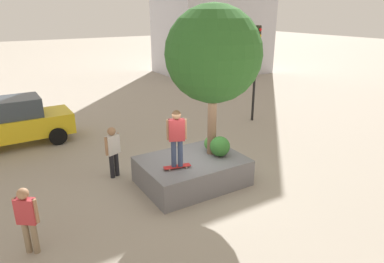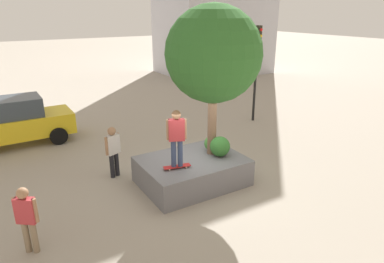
% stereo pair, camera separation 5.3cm
% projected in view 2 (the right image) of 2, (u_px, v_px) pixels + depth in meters
% --- Properties ---
extents(ground_plane, '(120.00, 120.00, 0.00)m').
position_uv_depth(ground_plane, '(195.00, 182.00, 10.96)').
color(ground_plane, '#9E9384').
extents(planter_ledge, '(3.14, 2.29, 0.83)m').
position_uv_depth(planter_ledge, '(192.00, 171.00, 10.76)').
color(planter_ledge, slate).
rests_on(planter_ledge, ground).
extents(plaza_tree, '(2.87, 2.87, 4.57)m').
position_uv_depth(plaza_tree, '(213.00, 55.00, 10.00)').
color(plaza_tree, brown).
rests_on(plaza_tree, planter_ledge).
extents(boxwood_shrub, '(0.49, 0.49, 0.49)m').
position_uv_depth(boxwood_shrub, '(212.00, 143.00, 11.18)').
color(boxwood_shrub, '#3D7A33').
rests_on(boxwood_shrub, planter_ledge).
extents(hedge_clump, '(0.63, 0.63, 0.63)m').
position_uv_depth(hedge_clump, '(220.00, 146.00, 10.74)').
color(hedge_clump, '#2D6628').
rests_on(hedge_clump, planter_ledge).
extents(skateboard, '(0.83, 0.37, 0.07)m').
position_uv_depth(skateboard, '(177.00, 167.00, 9.97)').
color(skateboard, '#A51E1E').
rests_on(skateboard, planter_ledge).
extents(skateboarder, '(0.53, 0.35, 1.69)m').
position_uv_depth(skateboarder, '(177.00, 135.00, 9.64)').
color(skateboarder, navy).
rests_on(skateboarder, skateboard).
extents(taxi_cab, '(4.17, 1.99, 1.93)m').
position_uv_depth(taxi_cab, '(16.00, 121.00, 13.71)').
color(taxi_cab, gold).
rests_on(taxi_cab, ground).
extents(traffic_light_corner, '(0.33, 0.37, 4.51)m').
position_uv_depth(traffic_light_corner, '(257.00, 57.00, 16.02)').
color(traffic_light_corner, black).
rests_on(traffic_light_corner, ground).
extents(bystander_watching, '(0.55, 0.35, 1.71)m').
position_uv_depth(bystander_watching, '(113.00, 148.00, 11.00)').
color(bystander_watching, black).
rests_on(bystander_watching, ground).
extents(passerby_with_bag, '(0.46, 0.41, 1.63)m').
position_uv_depth(passerby_with_bag, '(27.00, 216.00, 7.50)').
color(passerby_with_bag, '#847056').
rests_on(passerby_with_bag, ground).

